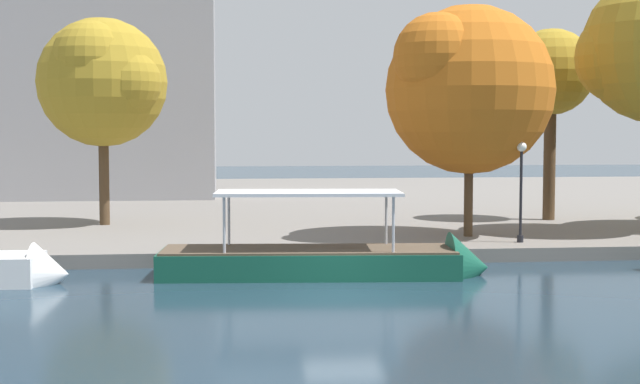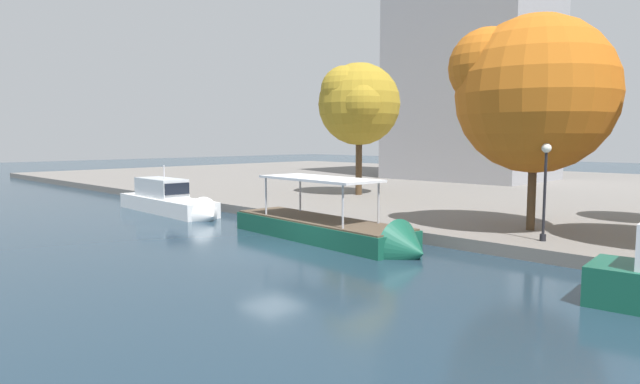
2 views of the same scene
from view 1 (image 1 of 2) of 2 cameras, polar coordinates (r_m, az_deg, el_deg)
The scene contains 7 objects.
ground_plane at distance 28.27m, azimuth 1.49°, elevation -6.68°, with size 220.00×220.00×0.00m, color #1E3342.
dock_promenade at distance 61.49m, azimuth -2.79°, elevation -0.71°, with size 120.00×55.00×0.56m, color slate.
tour_boat_1 at distance 31.77m, azimuth 1.09°, elevation -4.73°, with size 12.08×3.71×4.09m.
lamp_post at distance 37.72m, azimuth 12.97°, elevation 0.87°, with size 0.42×0.42×4.24m.
tree_1 at distance 39.43m, azimuth 9.57°, elevation 6.60°, with size 7.48×7.48×10.26m.
tree_2 at distance 44.92m, azimuth -13.92°, elevation 7.14°, with size 6.42×6.42×10.35m.
tree_4 at distance 48.02m, azimuth 14.86°, elevation 7.33°, with size 4.55×4.55×10.11m.
Camera 1 is at (-3.80, -27.53, 5.16)m, focal length 49.12 mm.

